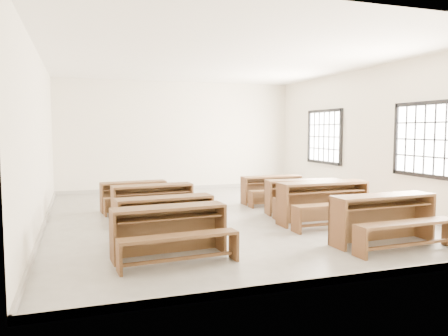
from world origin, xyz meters
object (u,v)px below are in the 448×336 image
object	(u,v)px
desk_set_2	(153,200)
desk_set_6	(304,194)
desk_set_0	(170,228)
desk_set_7	(272,188)
desk_set_4	(385,216)
desk_set_5	(324,199)
desk_set_3	(134,194)
desk_set_1	(166,215)

from	to	relation	value
desk_set_2	desk_set_6	xyz separation A→B (m)	(3.16, -0.34, 0.01)
desk_set_0	desk_set_7	bearing A→B (deg)	44.22
desk_set_7	desk_set_2	bearing A→B (deg)	-160.37
desk_set_4	desk_set_7	xyz separation A→B (m)	(-0.06, 4.04, -0.06)
desk_set_5	desk_set_7	xyz separation A→B (m)	(0.04, 2.43, -0.08)
desk_set_5	desk_set_7	world-z (taller)	desk_set_5
desk_set_0	desk_set_6	distance (m)	4.03
desk_set_3	desk_set_5	distance (m)	4.13
desk_set_0	desk_set_2	bearing A→B (deg)	81.59
desk_set_0	desk_set_3	xyz separation A→B (m)	(-0.04, 3.77, -0.05)
desk_set_1	desk_set_2	size ratio (longest dim) A/B	1.00
desk_set_3	desk_set_4	world-z (taller)	desk_set_4
desk_set_7	desk_set_4	bearing A→B (deg)	-89.26
desk_set_0	desk_set_4	size ratio (longest dim) A/B	0.94
desk_set_2	desk_set_3	bearing A→B (deg)	96.54
desk_set_6	desk_set_3	bearing A→B (deg)	162.52
desk_set_0	desk_set_2	size ratio (longest dim) A/B	1.02
desk_set_4	desk_set_7	size ratio (longest dim) A/B	1.19
desk_set_0	desk_set_7	world-z (taller)	desk_set_0
desk_set_1	desk_set_3	xyz separation A→B (m)	(-0.16, 2.82, -0.04)
desk_set_2	desk_set_6	size ratio (longest dim) A/B	0.95
desk_set_5	desk_set_6	size ratio (longest dim) A/B	1.05
desk_set_2	desk_set_5	distance (m)	3.31
desk_set_2	desk_set_6	world-z (taller)	desk_set_6
desk_set_3	desk_set_4	size ratio (longest dim) A/B	0.85
desk_set_2	desk_set_1	bearing A→B (deg)	-96.70
desk_set_2	desk_set_7	xyz separation A→B (m)	(3.07, 1.10, -0.02)
desk_set_4	desk_set_3	bearing A→B (deg)	126.84
desk_set_0	desk_set_3	size ratio (longest dim) A/B	1.11
desk_set_1	desk_set_7	distance (m)	4.16
desk_set_7	desk_set_1	bearing A→B (deg)	-139.14
desk_set_2	desk_set_5	size ratio (longest dim) A/B	0.91
desk_set_5	desk_set_2	bearing A→B (deg)	155.41
desk_set_0	desk_set_5	xyz separation A→B (m)	(3.22, 1.24, 0.05)
desk_set_4	desk_set_6	distance (m)	2.61
desk_set_5	desk_set_6	world-z (taller)	desk_set_5
desk_set_6	desk_set_1	bearing A→B (deg)	-151.34
desk_set_6	desk_set_5	bearing A→B (deg)	-90.37
desk_set_1	desk_set_3	bearing A→B (deg)	88.36
desk_set_4	desk_set_1	bearing A→B (deg)	155.43
desk_set_3	desk_set_7	bearing A→B (deg)	-7.09
desk_set_2	desk_set_5	bearing A→B (deg)	-27.91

